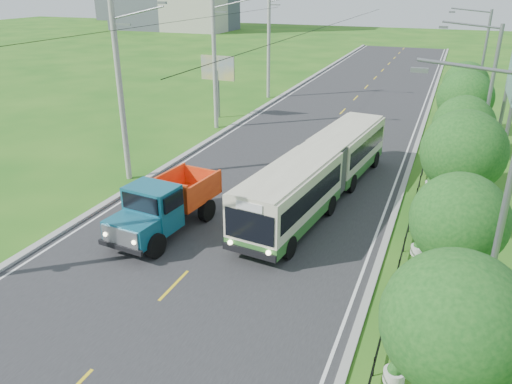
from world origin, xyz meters
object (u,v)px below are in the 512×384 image
Objects in this scene: tree_second at (460,224)px; billboard_left at (218,72)px; planter_mid at (431,184)px; planter_far at (438,144)px; tree_fifth at (466,101)px; streetlight_far at (480,66)px; pole_mid at (215,63)px; planter_near at (418,248)px; tree_third at (464,156)px; streetlight_near at (497,216)px; dump_truck at (165,203)px; tree_back at (466,87)px; bus at (321,169)px; tree_front at (457,326)px; planter_front at (394,374)px; tree_fourth at (464,129)px; streetlight_mid at (484,107)px; pole_far at (269,45)px; pole_near at (121,94)px.

billboard_left is at bearing 131.52° from tree_second.
planter_mid is 8.00m from planter_far.
tree_fifth reaches higher than planter_far.
pole_mid is at bearing -159.68° from streetlight_far.
tree_third is at bearing 59.59° from planter_near.
streetlight_near reaches higher than dump_truck.
pole_mid is 20.16m from streetlight_far.
tree_back is (-0.00, 6.00, -0.20)m from tree_fifth.
dump_truck is at bearing -126.21° from bus.
planter_front is (-1.26, 1.86, -3.43)m from tree_front.
dump_truck is (5.63, -17.13, -3.62)m from pole_mid.
streetlight_far is at bearing 87.73° from tree_third.
tree_fourth is 8.06× the size of planter_mid.
streetlight_mid is at bearing 0.00° from planter_mid.
planter_mid is at bearing -28.92° from billboard_left.
streetlight_near is 1.41× the size of dump_truck.
tree_front is 0.87× the size of dump_truck.
planter_mid is at bearing -48.41° from pole_far.
billboard_left is (-19.36, 3.86, 0.01)m from tree_fifth.
pole_far reaches higher than planter_near.
planter_mid is at bearing 96.05° from tree_second.
tree_front is 6.00m from tree_second.
tree_back reaches higher than bus.
pole_near is 20.94m from streetlight_near.
pole_near is 1.10× the size of streetlight_far.
tree_third is at bearing 90.00° from tree_second.
planter_near is at bearing -58.01° from pole_far.
streetlight_mid reaches higher than tree_back.
streetlight_near reaches higher than tree_fourth.
dump_truck is (5.63, -5.13, -3.62)m from pole_near.
tree_fifth is 7.97m from streetlight_far.
dump_truck is (-12.49, -10.27, -2.11)m from tree_fourth.
streetlight_near is 1.74× the size of billboard_left.
tree_third reaches higher than planter_near.
pole_far is at bearing 119.81° from streetlight_near.
tree_second is at bearing -91.74° from streetlight_far.
billboard_left is at bearing 140.67° from tree_third.
tree_third is at bearing 90.00° from tree_front.
bus is (-6.73, -10.12, -2.06)m from tree_fifth.
tree_back is 8.21× the size of planter_near.
tree_back is 19.48m from billboard_left.
tree_third reaches higher than dump_truck.
tree_front is 1.08× the size of billboard_left.
pole_far reaches higher than tree_fourth.
planter_front is 13.29m from bus.
pole_far reaches higher than tree_second.
planter_far is (16.86, -11.00, -4.81)m from pole_far.
tree_third is 25.02m from billboard_left.
planter_far is 13.26m from bus.
tree_back is 20.46m from planter_near.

